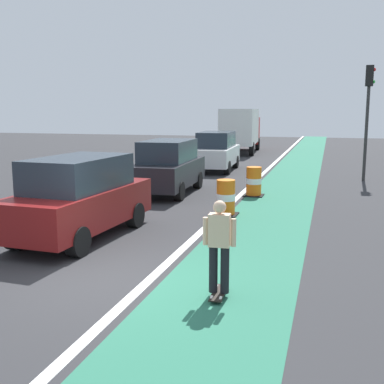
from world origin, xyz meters
The scene contains 11 objects.
ground_plane centered at (0.00, 0.00, 0.00)m, with size 100.00×100.00×0.00m, color #2D2D30.
bike_lane_strip centered at (2.40, 12.00, 0.00)m, with size 2.50×80.00×0.01m, color #286B51.
lane_divider_stripe centered at (0.90, 12.00, 0.01)m, with size 0.20×80.00×0.01m, color silver.
skateboarder_on_lane centered at (2.34, -0.30, 0.91)m, with size 0.57×0.81×1.69m.
parked_suv_nearest centered at (-1.87, 2.57, 1.04)m, with size 2.12×4.70×2.04m.
parked_suv_second centered at (-1.85, 9.40, 1.04)m, with size 2.03×4.66×2.04m.
parked_suv_third centered at (-1.67, 16.76, 1.04)m, with size 2.07×4.67×2.04m.
traffic_barrel_front centered at (1.09, 6.14, 0.53)m, with size 0.73×0.73×1.09m.
traffic_barrel_mid centered at (1.41, 9.70, 0.53)m, with size 0.73×0.73×1.09m.
delivery_truck_down_block centered at (-2.35, 27.73, 1.85)m, with size 2.77×7.73×3.23m.
traffic_light_corner centered at (5.61, 14.97, 3.50)m, with size 0.41×0.32×5.10m.
Camera 1 is at (4.07, -8.05, 3.19)m, focal length 45.25 mm.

